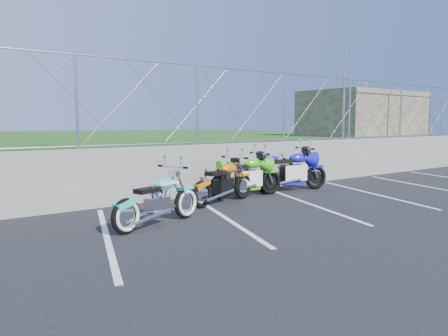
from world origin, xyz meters
TOP-DOWN VIEW (x-y plane):
  - ground at (0.00, 0.00)m, footprint 90.00×90.00m
  - retaining_wall at (0.00, 3.50)m, footprint 30.00×0.22m
  - grass_field at (0.00, 13.50)m, footprint 30.00×20.00m
  - stone_building at (10.50, 5.50)m, footprint 5.00×3.00m
  - chain_link_fence at (0.00, 3.50)m, footprint 28.00×0.03m
  - sign_pole at (7.20, 3.90)m, footprint 0.08×0.08m
  - parking_lines at (1.20, 1.00)m, footprint 18.29×4.31m
  - cruiser_turquoise at (-1.33, 1.19)m, footprint 2.04×0.80m
  - naked_orange at (0.91, 2.25)m, footprint 2.06×0.76m
  - sportbike_green at (1.89, 2.60)m, footprint 2.10×0.75m
  - sportbike_blue at (3.45, 2.59)m, footprint 2.21×0.81m

SIDE VIEW (x-z plane):
  - ground at x=0.00m, z-range 0.00..0.00m
  - parking_lines at x=1.20m, z-range 0.00..0.01m
  - cruiser_turquoise at x=-1.33m, z-range -0.10..0.94m
  - naked_orange at x=0.91m, z-range -0.08..0.97m
  - sportbike_green at x=1.89m, z-range -0.08..1.01m
  - sportbike_blue at x=3.45m, z-range -0.08..1.08m
  - retaining_wall at x=0.00m, z-range 0.00..1.30m
  - grass_field at x=0.00m, z-range 0.00..1.30m
  - stone_building at x=10.50m, z-range 1.30..3.10m
  - chain_link_fence at x=0.00m, z-range 1.30..3.30m
  - sign_pole at x=7.20m, z-range 1.30..4.30m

